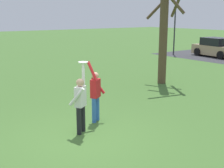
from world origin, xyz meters
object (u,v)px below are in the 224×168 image
(person_catcher, at_px, (80,101))
(frisbee_disc, at_px, (83,62))
(parked_car_tan, at_px, (216,48))
(lamppost_by_lot, at_px, (175,25))
(bare_tree_tall, at_px, (164,24))
(person_defender, at_px, (95,92))

(person_catcher, height_order, frisbee_disc, frisbee_disc)
(parked_car_tan, bearing_deg, lamppost_by_lot, -140.30)
(frisbee_disc, relative_size, bare_tree_tall, 0.04)
(frisbee_disc, height_order, parked_car_tan, frisbee_disc)
(bare_tree_tall, bearing_deg, person_defender, -65.05)
(person_defender, height_order, frisbee_disc, frisbee_disc)
(bare_tree_tall, distance_m, lamppost_by_lot, 11.77)
(frisbee_disc, xyz_separation_m, lamppost_by_lot, (-10.66, 15.72, 0.49))
(person_catcher, xyz_separation_m, parked_car_tan, (-7.74, 17.81, -0.25))
(person_defender, relative_size, frisbee_disc, 7.26)
(bare_tree_tall, relative_size, lamppost_by_lot, 1.54)
(person_catcher, bearing_deg, lamppost_by_lot, 1.63)
(person_catcher, relative_size, frisbee_disc, 7.39)
(person_catcher, xyz_separation_m, lamppost_by_lot, (-10.78, 15.91, 1.60))
(bare_tree_tall, height_order, lamppost_by_lot, bare_tree_tall)
(parked_car_tan, bearing_deg, frisbee_disc, -58.94)
(person_defender, relative_size, lamppost_by_lot, 0.48)
(bare_tree_tall, xyz_separation_m, lamppost_by_lot, (-7.45, 9.10, -0.42))
(lamppost_by_lot, bearing_deg, person_defender, -55.79)
(parked_car_tan, distance_m, lamppost_by_lot, 4.04)
(person_defender, bearing_deg, parked_car_tan, 170.48)
(person_defender, distance_m, parked_car_tan, 18.37)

